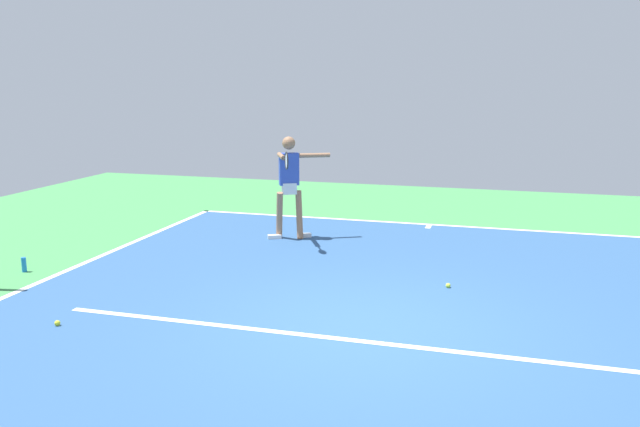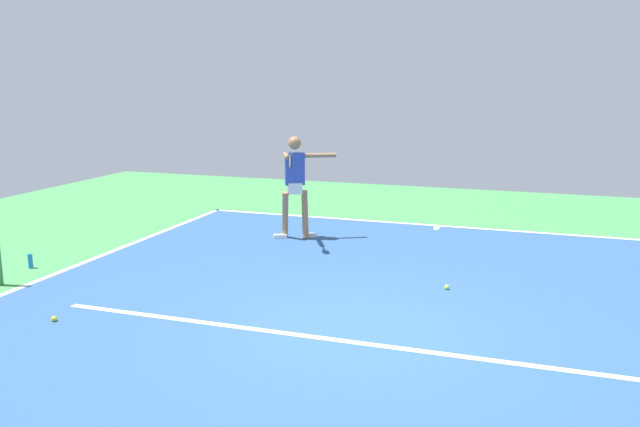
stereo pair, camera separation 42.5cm
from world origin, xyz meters
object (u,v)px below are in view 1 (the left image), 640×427
object	(u,v)px
tennis_ball_far_corner	(57,323)
tennis_ball_centre_court	(448,285)
tennis_player	(290,180)
water_bottle	(24,265)

from	to	relation	value
tennis_ball_far_corner	tennis_ball_centre_court	bearing A→B (deg)	-147.24
tennis_player	tennis_ball_far_corner	xyz separation A→B (m)	(1.21, 4.80, -1.03)
tennis_player	tennis_ball_far_corner	size ratio (longest dim) A/B	27.77
tennis_ball_centre_court	tennis_ball_far_corner	size ratio (longest dim) A/B	1.00
water_bottle	tennis_player	bearing A→B (deg)	-135.26
tennis_player	tennis_ball_centre_court	bearing A→B (deg)	117.84
tennis_ball_far_corner	water_bottle	xyz separation A→B (m)	(1.90, -1.72, 0.08)
tennis_player	water_bottle	world-z (taller)	tennis_player
water_bottle	tennis_ball_centre_court	bearing A→B (deg)	-170.80
tennis_ball_centre_court	water_bottle	world-z (taller)	water_bottle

